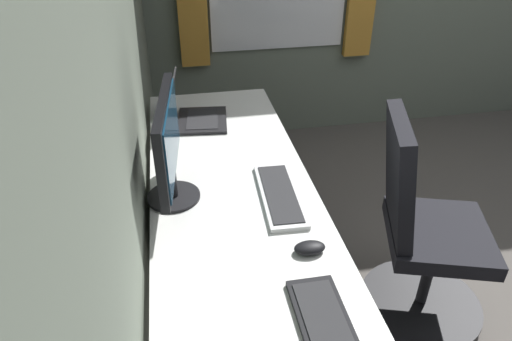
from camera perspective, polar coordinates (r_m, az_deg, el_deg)
name	(u,v)px	position (r m, az deg, el deg)	size (l,w,h in m)	color
wall_back	(99,73)	(1.40, -18.62, 11.17)	(4.58, 0.10, 2.60)	slate
desk	(242,238)	(1.69, -1.68, -8.31)	(2.38, 0.64, 0.73)	white
drawer_pedestal	(230,264)	(2.06, -3.25, -11.36)	(0.40, 0.51, 0.69)	white
monitor_primary	(168,144)	(1.68, -10.65, 3.21)	(0.50, 0.20, 0.41)	black
laptop_left	(190,112)	(2.32, -8.05, 7.11)	(0.31, 0.32, 0.24)	black
keyboard_main	(280,195)	(1.78, 2.91, -2.96)	(0.43, 0.16, 0.02)	silver
keyboard_spare	(330,337)	(1.32, 9.04, -19.48)	(0.42, 0.14, 0.02)	black
mouse_main	(310,248)	(1.54, 6.57, -9.37)	(0.06, 0.10, 0.03)	black
office_chair	(421,234)	(2.15, 19.47, -7.35)	(0.56, 0.60, 0.97)	black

